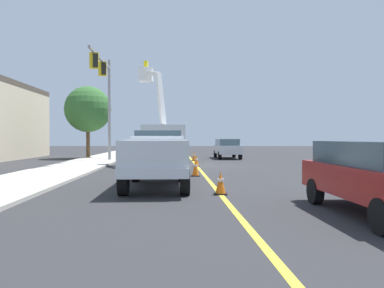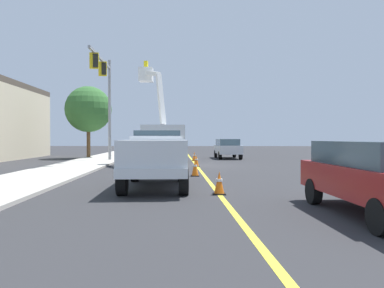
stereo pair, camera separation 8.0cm
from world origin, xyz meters
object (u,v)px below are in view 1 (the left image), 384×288
object	(u,v)px
utility_bucket_truck	(164,141)
service_pickup_truck	(157,156)
passing_minivan	(227,147)
trailing_sedan	(379,173)
traffic_cone_leading	(220,183)
traffic_signal_mast	(105,87)
traffic_cone_trailing	(194,156)
traffic_cone_mid_front	(196,168)
traffic_cone_mid_rear	(196,161)

from	to	relation	value
utility_bucket_truck	service_pickup_truck	world-z (taller)	utility_bucket_truck
passing_minivan	trailing_sedan	world-z (taller)	same
utility_bucket_truck	passing_minivan	xyz separation A→B (m)	(7.99, -4.75, -0.64)
trailing_sedan	traffic_cone_leading	bearing A→B (deg)	47.16
passing_minivan	service_pickup_truck	bearing A→B (deg)	168.36
traffic_cone_leading	traffic_signal_mast	distance (m)	17.43
traffic_cone_leading	traffic_cone_trailing	distance (m)	17.26
service_pickup_truck	traffic_signal_mast	size ratio (longest dim) A/B	0.74
utility_bucket_truck	passing_minivan	world-z (taller)	utility_bucket_truck
utility_bucket_truck	traffic_cone_mid_front	world-z (taller)	utility_bucket_truck
service_pickup_truck	traffic_cone_leading	size ratio (longest dim) A/B	7.90
service_pickup_truck	traffic_signal_mast	world-z (taller)	traffic_signal_mast
service_pickup_truck	traffic_cone_mid_rear	distance (m)	9.99
trailing_sedan	traffic_cone_mid_front	bearing A→B (deg)	25.77
trailing_sedan	traffic_cone_mid_rear	size ratio (longest dim) A/B	6.81
utility_bucket_truck	trailing_sedan	xyz separation A→B (m)	(-16.04, -6.36, -0.64)
service_pickup_truck	trailing_sedan	world-z (taller)	service_pickup_truck
trailing_sedan	service_pickup_truck	bearing A→B (deg)	49.51
traffic_cone_mid_rear	traffic_signal_mast	bearing A→B (deg)	62.23
passing_minivan	traffic_cone_mid_front	distance (m)	15.49
utility_bucket_truck	service_pickup_truck	size ratio (longest dim) A/B	1.46
utility_bucket_truck	traffic_signal_mast	size ratio (longest dim) A/B	1.07
utility_bucket_truck	traffic_cone_mid_rear	world-z (taller)	utility_bucket_truck
service_pickup_truck	traffic_cone_mid_rear	xyz separation A→B (m)	(9.87, -1.35, -0.76)
utility_bucket_truck	traffic_cone_leading	xyz separation A→B (m)	(-12.88, -2.96, -1.25)
traffic_cone_trailing	traffic_cone_mid_rear	bearing A→B (deg)	-177.86
trailing_sedan	traffic_signal_mast	world-z (taller)	traffic_signal_mast
service_pickup_truck	passing_minivan	bearing A→B (deg)	-11.64
utility_bucket_truck	trailing_sedan	world-z (taller)	utility_bucket_truck
traffic_cone_mid_rear	traffic_signal_mast	distance (m)	9.00
service_pickup_truck	passing_minivan	size ratio (longest dim) A/B	1.17
traffic_cone_mid_front	traffic_cone_mid_rear	size ratio (longest dim) A/B	1.10
traffic_cone_trailing	utility_bucket_truck	bearing A→B (deg)	156.18
traffic_cone_leading	traffic_cone_trailing	size ratio (longest dim) A/B	1.01
utility_bucket_truck	traffic_cone_mid_front	size ratio (longest dim) A/B	10.52
service_pickup_truck	traffic_cone_trailing	world-z (taller)	service_pickup_truck
utility_bucket_truck	traffic_signal_mast	world-z (taller)	traffic_signal_mast
traffic_signal_mast	traffic_cone_trailing	bearing A→B (deg)	-70.24
utility_bucket_truck	traffic_cone_mid_front	distance (m)	7.67
trailing_sedan	traffic_cone_mid_front	size ratio (longest dim) A/B	6.19
utility_bucket_truck	passing_minivan	size ratio (longest dim) A/B	1.70
trailing_sedan	traffic_cone_leading	size ratio (longest dim) A/B	6.78
trailing_sedan	traffic_cone_leading	xyz separation A→B (m)	(3.15, 3.40, -0.62)
utility_bucket_truck	passing_minivan	bearing A→B (deg)	-30.73
trailing_sedan	traffic_cone_leading	distance (m)	4.68
traffic_cone_mid_front	traffic_cone_trailing	xyz separation A→B (m)	(11.61, 0.21, -0.04)
utility_bucket_truck	traffic_cone_leading	bearing A→B (deg)	-167.07
trailing_sedan	traffic_cone_trailing	xyz separation A→B (m)	(20.38, 4.44, -0.62)
passing_minivan	traffic_cone_mid_rear	distance (m)	9.77
traffic_cone_mid_rear	passing_minivan	bearing A→B (deg)	-15.56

